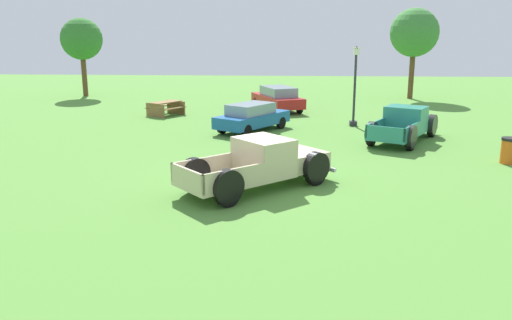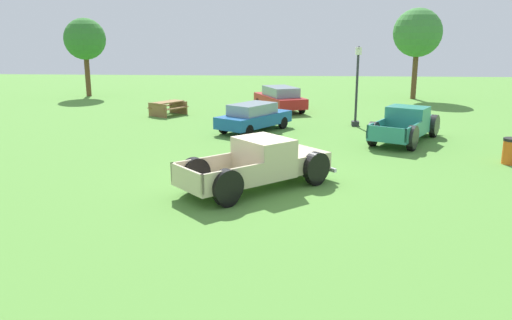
{
  "view_description": "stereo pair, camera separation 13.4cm",
  "coord_description": "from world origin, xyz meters",
  "px_view_note": "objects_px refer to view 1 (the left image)",
  "views": [
    {
      "loc": [
        0.76,
        -15.75,
        4.71
      ],
      "look_at": [
        -0.15,
        -0.52,
        0.9
      ],
      "focal_mm": 36.65,
      "sensor_mm": 36.0,
      "label": 1
    },
    {
      "loc": [
        0.89,
        -15.74,
        4.71
      ],
      "look_at": [
        -0.15,
        -0.52,
        0.9
      ],
      "focal_mm": 36.65,
      "sensor_mm": 36.0,
      "label": 2
    }
  ],
  "objects_px": {
    "picnic_table": "(166,107)",
    "oak_tree_east": "(82,40)",
    "sedan_distant_b": "(278,98)",
    "trash_can": "(509,150)",
    "oak_tree_west": "(414,33)",
    "lamp_post_near": "(355,85)",
    "pickup_truck_behind_left": "(406,124)",
    "pickup_truck_foreground": "(265,164)",
    "sedan_distant_a": "(252,117)"
  },
  "relations": [
    {
      "from": "picnic_table",
      "to": "oak_tree_east",
      "type": "relative_size",
      "value": 0.42
    },
    {
      "from": "sedan_distant_b",
      "to": "picnic_table",
      "type": "xyz_separation_m",
      "value": [
        -6.29,
        -2.12,
        -0.26
      ]
    },
    {
      "from": "trash_can",
      "to": "oak_tree_west",
      "type": "relative_size",
      "value": 0.15
    },
    {
      "from": "lamp_post_near",
      "to": "trash_can",
      "type": "height_order",
      "value": "lamp_post_near"
    },
    {
      "from": "pickup_truck_behind_left",
      "to": "oak_tree_west",
      "type": "distance_m",
      "value": 15.36
    },
    {
      "from": "sedan_distant_b",
      "to": "oak_tree_west",
      "type": "height_order",
      "value": "oak_tree_west"
    },
    {
      "from": "picnic_table",
      "to": "sedan_distant_b",
      "type": "bearing_deg",
      "value": 18.65
    },
    {
      "from": "oak_tree_east",
      "to": "oak_tree_west",
      "type": "relative_size",
      "value": 0.9
    },
    {
      "from": "trash_can",
      "to": "sedan_distant_b",
      "type": "bearing_deg",
      "value": 125.04
    },
    {
      "from": "pickup_truck_foreground",
      "to": "picnic_table",
      "type": "distance_m",
      "value": 14.89
    },
    {
      "from": "picnic_table",
      "to": "trash_can",
      "type": "relative_size",
      "value": 2.44
    },
    {
      "from": "pickup_truck_foreground",
      "to": "sedan_distant_a",
      "type": "bearing_deg",
      "value": 96.43
    },
    {
      "from": "pickup_truck_foreground",
      "to": "oak_tree_west",
      "type": "relative_size",
      "value": 0.79
    },
    {
      "from": "sedan_distant_a",
      "to": "sedan_distant_b",
      "type": "relative_size",
      "value": 0.91
    },
    {
      "from": "picnic_table",
      "to": "trash_can",
      "type": "height_order",
      "value": "trash_can"
    },
    {
      "from": "pickup_truck_foreground",
      "to": "pickup_truck_behind_left",
      "type": "bearing_deg",
      "value": 51.79
    },
    {
      "from": "trash_can",
      "to": "oak_tree_east",
      "type": "xyz_separation_m",
      "value": [
        -22.76,
        18.55,
        3.56
      ]
    },
    {
      "from": "trash_can",
      "to": "oak_tree_east",
      "type": "height_order",
      "value": "oak_tree_east"
    },
    {
      "from": "pickup_truck_behind_left",
      "to": "picnic_table",
      "type": "height_order",
      "value": "pickup_truck_behind_left"
    },
    {
      "from": "oak_tree_east",
      "to": "lamp_post_near",
      "type": "bearing_deg",
      "value": -31.7
    },
    {
      "from": "sedan_distant_b",
      "to": "oak_tree_east",
      "type": "relative_size",
      "value": 0.84
    },
    {
      "from": "pickup_truck_behind_left",
      "to": "sedan_distant_a",
      "type": "bearing_deg",
      "value": 166.57
    },
    {
      "from": "lamp_post_near",
      "to": "pickup_truck_foreground",
      "type": "bearing_deg",
      "value": -110.3
    },
    {
      "from": "trash_can",
      "to": "oak_tree_east",
      "type": "distance_m",
      "value": 29.57
    },
    {
      "from": "lamp_post_near",
      "to": "oak_tree_east",
      "type": "bearing_deg",
      "value": 148.3
    },
    {
      "from": "picnic_table",
      "to": "oak_tree_east",
      "type": "xyz_separation_m",
      "value": [
        -7.87,
        8.41,
        3.55
      ]
    },
    {
      "from": "picnic_table",
      "to": "sedan_distant_a",
      "type": "bearing_deg",
      "value": -40.75
    },
    {
      "from": "pickup_truck_behind_left",
      "to": "lamp_post_near",
      "type": "distance_m",
      "value": 4.08
    },
    {
      "from": "sedan_distant_a",
      "to": "trash_can",
      "type": "height_order",
      "value": "sedan_distant_a"
    },
    {
      "from": "pickup_truck_behind_left",
      "to": "trash_can",
      "type": "bearing_deg",
      "value": -54.87
    },
    {
      "from": "pickup_truck_behind_left",
      "to": "pickup_truck_foreground",
      "type": "bearing_deg",
      "value": -128.21
    },
    {
      "from": "sedan_distant_b",
      "to": "picnic_table",
      "type": "distance_m",
      "value": 6.64
    },
    {
      "from": "oak_tree_east",
      "to": "pickup_truck_behind_left",
      "type": "bearing_deg",
      "value": -36.09
    },
    {
      "from": "pickup_truck_foreground",
      "to": "pickup_truck_behind_left",
      "type": "xyz_separation_m",
      "value": [
        5.84,
        7.42,
        -0.02
      ]
    },
    {
      "from": "picnic_table",
      "to": "oak_tree_east",
      "type": "height_order",
      "value": "oak_tree_east"
    },
    {
      "from": "pickup_truck_foreground",
      "to": "picnic_table",
      "type": "relative_size",
      "value": 2.12
    },
    {
      "from": "pickup_truck_behind_left",
      "to": "trash_can",
      "type": "height_order",
      "value": "pickup_truck_behind_left"
    },
    {
      "from": "oak_tree_east",
      "to": "picnic_table",
      "type": "bearing_deg",
      "value": -46.91
    },
    {
      "from": "sedan_distant_b",
      "to": "lamp_post_near",
      "type": "height_order",
      "value": "lamp_post_near"
    },
    {
      "from": "pickup_truck_behind_left",
      "to": "oak_tree_west",
      "type": "xyz_separation_m",
      "value": [
        3.45,
        14.48,
        3.79
      ]
    },
    {
      "from": "pickup_truck_behind_left",
      "to": "lamp_post_near",
      "type": "height_order",
      "value": "lamp_post_near"
    },
    {
      "from": "lamp_post_near",
      "to": "oak_tree_west",
      "type": "height_order",
      "value": "oak_tree_west"
    },
    {
      "from": "sedan_distant_b",
      "to": "oak_tree_east",
      "type": "height_order",
      "value": "oak_tree_east"
    },
    {
      "from": "picnic_table",
      "to": "trash_can",
      "type": "xyz_separation_m",
      "value": [
        14.88,
        -10.13,
        -0.01
      ]
    },
    {
      "from": "lamp_post_near",
      "to": "oak_tree_west",
      "type": "bearing_deg",
      "value": 64.49
    },
    {
      "from": "sedan_distant_a",
      "to": "oak_tree_east",
      "type": "relative_size",
      "value": 0.76
    },
    {
      "from": "sedan_distant_a",
      "to": "sedan_distant_b",
      "type": "height_order",
      "value": "sedan_distant_b"
    },
    {
      "from": "lamp_post_near",
      "to": "trash_can",
      "type": "distance_m",
      "value": 8.89
    },
    {
      "from": "sedan_distant_a",
      "to": "picnic_table",
      "type": "xyz_separation_m",
      "value": [
        -5.19,
        4.47,
        -0.21
      ]
    },
    {
      "from": "oak_tree_east",
      "to": "oak_tree_west",
      "type": "bearing_deg",
      "value": -0.11
    }
  ]
}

